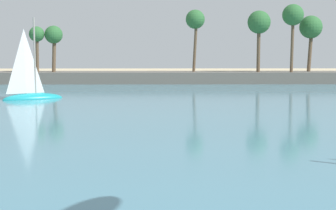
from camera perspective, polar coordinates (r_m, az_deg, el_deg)
sea at (r=65.90m, az=-1.16°, el=1.51°), size 220.00×109.20×0.06m
palm_headland at (r=80.28m, az=0.50°, el=3.88°), size 106.27×6.19×11.95m
sailboat_near_shore at (r=57.66m, az=-14.68°, el=1.46°), size 6.55×4.74×9.29m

